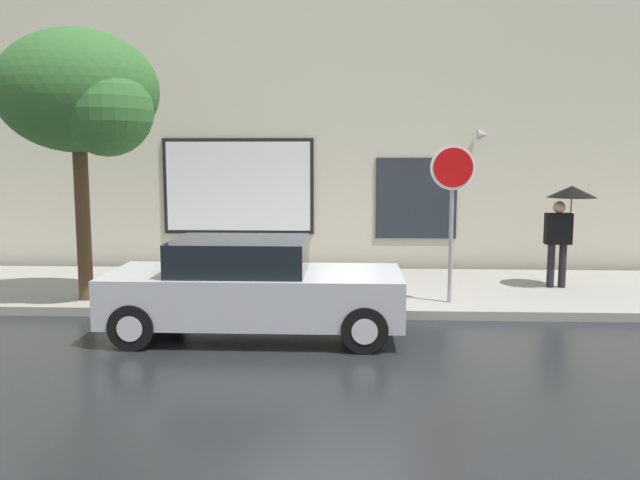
# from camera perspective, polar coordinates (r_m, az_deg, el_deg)

# --- Properties ---
(ground_plane) EXTENTS (60.00, 60.00, 0.00)m
(ground_plane) POSITION_cam_1_polar(r_m,az_deg,el_deg) (9.88, 0.91, -8.28)
(ground_plane) COLOR black
(sidewalk) EXTENTS (20.00, 4.00, 0.15)m
(sidewalk) POSITION_cam_1_polar(r_m,az_deg,el_deg) (12.78, 1.29, -4.32)
(sidewalk) COLOR gray
(sidewalk) RESTS_ON ground
(building_facade) EXTENTS (20.00, 0.67, 7.00)m
(building_facade) POSITION_cam_1_polar(r_m,az_deg,el_deg) (15.03, 1.45, 10.48)
(building_facade) COLOR beige
(building_facade) RESTS_ON ground
(parked_car) EXTENTS (4.29, 1.81, 1.44)m
(parked_car) POSITION_cam_1_polar(r_m,az_deg,el_deg) (9.79, -5.87, -4.19)
(parked_car) COLOR #B7BABF
(parked_car) RESTS_ON ground
(fire_hydrant) EXTENTS (0.30, 0.44, 0.70)m
(fire_hydrant) POSITION_cam_1_polar(r_m,az_deg,el_deg) (12.07, -10.87, -3.14)
(fire_hydrant) COLOR white
(fire_hydrant) RESTS_ON sidewalk
(pedestrian_with_umbrella) EXTENTS (0.92, 0.91, 1.94)m
(pedestrian_with_umbrella) POSITION_cam_1_polar(r_m,az_deg,el_deg) (13.27, 20.52, 2.54)
(pedestrian_with_umbrella) COLOR black
(pedestrian_with_umbrella) RESTS_ON sidewalk
(street_tree) EXTENTS (2.75, 2.34, 4.62)m
(street_tree) POSITION_cam_1_polar(r_m,az_deg,el_deg) (11.98, -19.78, 11.61)
(street_tree) COLOR #4C3823
(street_tree) RESTS_ON sidewalk
(stop_sign) EXTENTS (0.76, 0.10, 2.68)m
(stop_sign) POSITION_cam_1_polar(r_m,az_deg,el_deg) (11.33, 11.35, 4.09)
(stop_sign) COLOR gray
(stop_sign) RESTS_ON sidewalk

